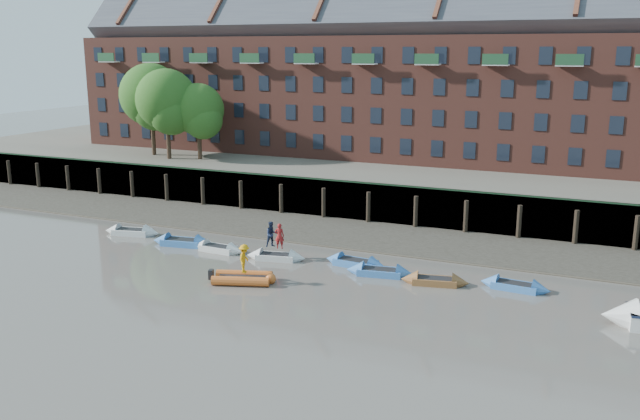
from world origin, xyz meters
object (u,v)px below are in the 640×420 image
Objects in this scene: rowboat_4 at (356,263)px; rowboat_6 at (435,281)px; rowboat_1 at (183,242)px; rowboat_7 at (515,286)px; rib_tender at (245,278)px; person_rib_crew at (244,259)px; rowboat_0 at (132,232)px; person_rower_a at (279,236)px; person_rower_b at (272,234)px; rowboat_5 at (380,272)px; rowboat_3 at (276,257)px; rowboat_2 at (218,248)px.

rowboat_6 is (5.67, -1.42, -0.01)m from rowboat_4.
rowboat_1 reaches higher than rowboat_7.
rowboat_4 is at bearing 30.21° from rib_tender.
rowboat_4 is 1.13× the size of rib_tender.
rowboat_0 is at bearing 52.68° from person_rib_crew.
person_rib_crew reaches higher than rowboat_0.
person_rower_b is at bearing -31.55° from person_rower_a.
rib_tender is 2.25× the size of person_rower_a.
rowboat_1 is 18.96m from rowboat_6.
person_rower_b reaches higher than person_rib_crew.
rib_tender is (-10.72, -4.34, 0.08)m from rowboat_6.
rowboat_4 reaches higher than rowboat_7.
rowboat_4 is at bearing -13.04° from rowboat_0.
rowboat_5 is 1.13× the size of rib_tender.
rowboat_3 is at bearing 169.13° from rowboat_5.
rib_tender is at bearing -125.23° from person_rower_b.
rowboat_6 reaches higher than rowboat_3.
person_rower_b is (4.20, 0.15, 1.47)m from rowboat_2.
rowboat_5 is at bearing 1.11° from rowboat_2.
rowboat_5 is 3.61m from rowboat_6.
rowboat_7 is at bearing 3.01° from rowboat_4.
rowboat_1 is 9.75m from rib_tender.
rowboat_3 reaches higher than rowboat_2.
rowboat_5 is at bearing -170.37° from rowboat_7.
person_rower_b is (-0.68, 0.16, 0.01)m from person_rower_a.
person_rib_crew is at bearing -125.47° from person_rower_b.
rowboat_6 reaches higher than rib_tender.
person_rib_crew is (0.80, -5.09, -0.17)m from person_rower_b.
rowboat_7 is (20.34, 0.39, 0.00)m from rowboat_2.
rib_tender is 5.38m from person_rower_b.
rowboat_5 is at bearing 14.40° from rib_tender.
rowboat_1 is 15.36m from rowboat_5.
rowboat_4 is 1.06× the size of rowboat_7.
rowboat_5 is at bearing -11.65° from rowboat_1.
rowboat_3 is 5.51m from rowboat_4.
rowboat_4 is 10.27m from rowboat_7.
rowboat_6 is at bearing -8.88° from rowboat_4.
rowboat_6 is 10.99m from person_rower_a.
person_rib_crew is at bearing -156.51° from rowboat_7.
rowboat_1 is 1.13× the size of rowboat_3.
rowboat_1 is 2.69× the size of person_rib_crew.
rowboat_0 is at bearing -23.32° from person_rower_a.
rowboat_4 is 6.09m from person_rower_b.
rowboat_4 reaches higher than rowboat_5.
person_rib_crew is (0.12, -4.93, -0.16)m from person_rower_a.
rowboat_0 reaches higher than rowboat_7.
rowboat_6 is (18.94, -0.90, -0.03)m from rowboat_1.
person_rower_b is (-16.14, -0.25, 1.47)m from rowboat_7.
rowboat_3 is 0.95× the size of rowboat_4.
rowboat_4 is (13.27, 0.52, -0.01)m from rowboat_1.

